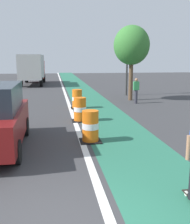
# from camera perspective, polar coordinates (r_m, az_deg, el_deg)

# --- Properties ---
(bike_lane_strip) EXTENTS (2.50, 80.00, 0.01)m
(bike_lane_strip) POSITION_cam_1_polar(r_m,az_deg,el_deg) (16.50, -0.14, 1.33)
(bike_lane_strip) COLOR #286B51
(bike_lane_strip) RESTS_ON ground
(lane_divider_stripe) EXTENTS (0.20, 80.00, 0.01)m
(lane_divider_stripe) POSITION_cam_1_polar(r_m,az_deg,el_deg) (16.35, -5.35, 1.19)
(lane_divider_stripe) COLOR silver
(lane_divider_stripe) RESTS_ON ground
(traffic_barrel_front) EXTENTS (0.73, 0.73, 1.09)m
(traffic_barrel_front) POSITION_cam_1_polar(r_m,az_deg,el_deg) (9.28, -0.98, -3.09)
(traffic_barrel_front) COLOR orange
(traffic_barrel_front) RESTS_ON ground
(traffic_barrel_mid) EXTENTS (0.73, 0.73, 1.09)m
(traffic_barrel_mid) POSITION_cam_1_polar(r_m,az_deg,el_deg) (12.37, -3.17, 0.49)
(traffic_barrel_mid) COLOR orange
(traffic_barrel_mid) RESTS_ON ground
(traffic_barrel_back) EXTENTS (0.73, 0.73, 1.09)m
(traffic_barrel_back) POSITION_cam_1_polar(r_m,az_deg,el_deg) (15.62, -3.76, 2.71)
(traffic_barrel_back) COLOR orange
(traffic_barrel_back) RESTS_ON ground
(delivery_truck_down_block) EXTENTS (2.50, 7.65, 3.23)m
(delivery_truck_down_block) POSITION_cam_1_polar(r_m,az_deg,el_deg) (30.80, -12.98, 9.05)
(delivery_truck_down_block) COLOR beige
(delivery_truck_down_block) RESTS_ON ground
(traffic_light_corner) EXTENTS (0.41, 0.32, 5.10)m
(traffic_light_corner) POSITION_cam_1_polar(r_m,az_deg,el_deg) (21.29, 6.81, 12.90)
(traffic_light_corner) COLOR #2D2D2D
(traffic_light_corner) RESTS_ON ground
(pedestrian_crossing) EXTENTS (0.34, 0.20, 1.61)m
(pedestrian_crossing) POSITION_cam_1_polar(r_m,az_deg,el_deg) (17.47, 8.63, 4.60)
(pedestrian_crossing) COLOR #33333D
(pedestrian_crossing) RESTS_ON ground
(street_tree_sidewalk) EXTENTS (2.40, 2.40, 5.00)m
(street_tree_sidewalk) POSITION_cam_1_polar(r_m,az_deg,el_deg) (18.76, 7.69, 13.64)
(street_tree_sidewalk) COLOR brown
(street_tree_sidewalk) RESTS_ON ground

